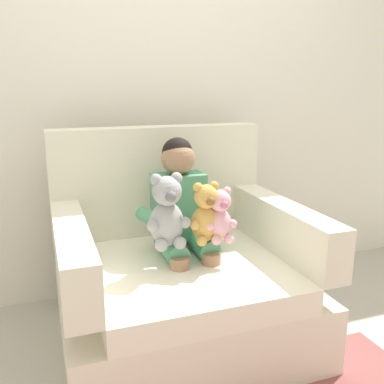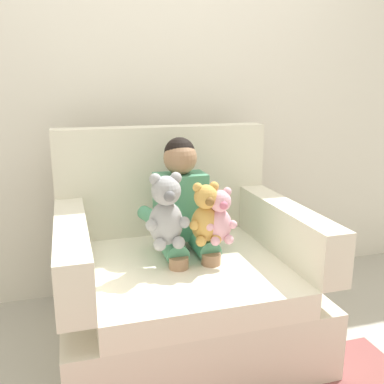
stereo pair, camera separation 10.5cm
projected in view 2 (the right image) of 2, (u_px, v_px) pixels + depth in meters
ground_plane at (184, 340)px, 2.23m from camera, size 8.00×8.00×0.00m
back_wall at (150, 83)px, 2.60m from camera, size 6.00×0.10×2.60m
armchair at (181, 278)px, 2.20m from camera, size 1.19×1.03×1.06m
seated_child at (184, 212)px, 2.17m from camera, size 0.45×0.39×0.82m
plush_pink at (220, 217)px, 2.01m from camera, size 0.16×0.13×0.27m
plush_honey at (206, 215)px, 2.01m from camera, size 0.17×0.14×0.29m
plush_grey at (166, 212)px, 1.96m from camera, size 0.21×0.17×0.35m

